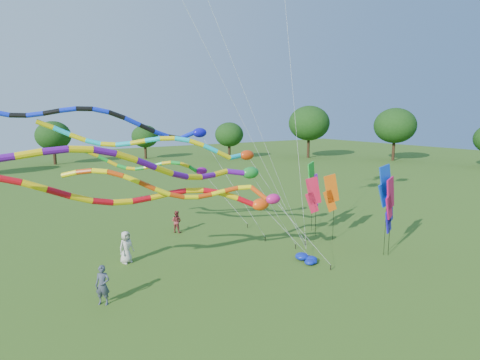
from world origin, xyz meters
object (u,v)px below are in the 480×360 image
person_a (126,247)px  person_b (103,285)px  tube_kite_red (171,197)px  person_c (176,221)px  blue_nylon_heap (309,259)px  tube_kite_orange (201,190)px

person_a → person_b: 4.91m
tube_kite_red → person_c: bearing=75.9°
tube_kite_red → person_b: 4.96m
blue_nylon_heap → tube_kite_orange: bearing=167.8°
tube_kite_orange → blue_nylon_heap: bearing=12.3°
person_a → person_b: person_a is taller
tube_kite_orange → person_a: size_ratio=6.54×
blue_nylon_heap → person_b: 11.06m
tube_kite_red → person_a: tube_kite_red is taller
blue_nylon_heap → person_c: person_c is taller
tube_kite_orange → person_c: size_ratio=7.66×
person_c → blue_nylon_heap: bearing=164.5°
person_b → person_c: 10.77m
tube_kite_red → tube_kite_orange: tube_kite_red is taller
person_b → person_c: (7.15, 8.06, -0.11)m
person_b → blue_nylon_heap: bearing=31.8°
person_c → person_b: bearing=100.6°
tube_kite_red → person_b: size_ratio=8.61×
tube_kite_red → blue_nylon_heap: 8.64m
tube_kite_orange → person_b: (-4.93, -0.05, -3.67)m
tube_kite_red → tube_kite_orange: size_ratio=1.28×
person_a → person_c: person_a is taller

